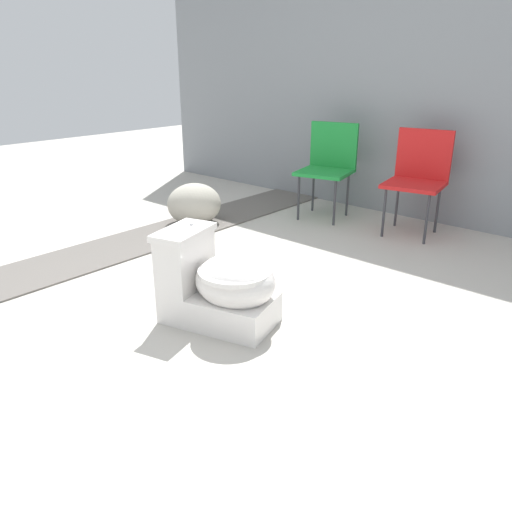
{
  "coord_description": "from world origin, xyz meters",
  "views": [
    {
      "loc": [
        2.02,
        -1.67,
        1.33
      ],
      "look_at": [
        0.26,
        0.32,
        0.3
      ],
      "focal_mm": 35.0,
      "sensor_mm": 36.0,
      "label": 1
    }
  ],
  "objects_px": {
    "toilet": "(220,285)",
    "boulder_near": "(194,204)",
    "folding_chair_middle": "(419,171)",
    "folding_chair_left": "(329,160)"
  },
  "relations": [
    {
      "from": "toilet",
      "to": "folding_chair_left",
      "type": "xyz_separation_m",
      "value": [
        -0.73,
        2.11,
        0.29
      ]
    },
    {
      "from": "toilet",
      "to": "folding_chair_middle",
      "type": "relative_size",
      "value": 0.85
    },
    {
      "from": "toilet",
      "to": "folding_chair_left",
      "type": "height_order",
      "value": "folding_chair_left"
    },
    {
      "from": "folding_chair_left",
      "to": "toilet",
      "type": "bearing_deg",
      "value": 6.08
    },
    {
      "from": "folding_chair_left",
      "to": "boulder_near",
      "type": "xyz_separation_m",
      "value": [
        -0.71,
        -1.01,
        -0.33
      ]
    },
    {
      "from": "folding_chair_left",
      "to": "folding_chair_middle",
      "type": "distance_m",
      "value": 0.82
    },
    {
      "from": "toilet",
      "to": "folding_chair_middle",
      "type": "xyz_separation_m",
      "value": [
        0.09,
        2.19,
        0.29
      ]
    },
    {
      "from": "toilet",
      "to": "folding_chair_middle",
      "type": "distance_m",
      "value": 2.21
    },
    {
      "from": "folding_chair_left",
      "to": "folding_chair_middle",
      "type": "xyz_separation_m",
      "value": [
        0.82,
        0.07,
        0.0
      ]
    },
    {
      "from": "toilet",
      "to": "boulder_near",
      "type": "distance_m",
      "value": 1.81
    }
  ]
}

